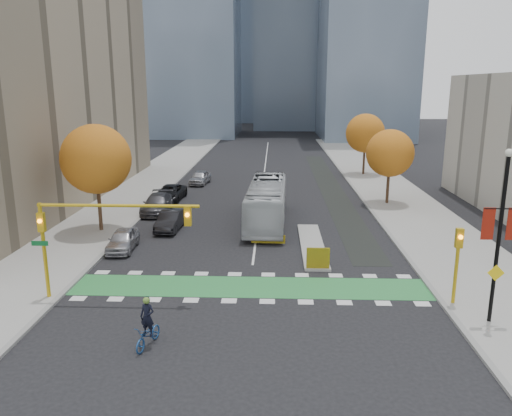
# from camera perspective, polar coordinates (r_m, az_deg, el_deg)

# --- Properties ---
(ground) EXTENTS (300.00, 300.00, 0.00)m
(ground) POSITION_cam_1_polar(r_m,az_deg,el_deg) (26.83, -0.86, -10.25)
(ground) COLOR black
(ground) RESTS_ON ground
(sidewalk_west) EXTENTS (7.00, 120.00, 0.15)m
(sidewalk_west) POSITION_cam_1_polar(r_m,az_deg,el_deg) (48.11, -15.85, 0.21)
(sidewalk_west) COLOR gray
(sidewalk_west) RESTS_ON ground
(sidewalk_east) EXTENTS (7.00, 120.00, 0.15)m
(sidewalk_east) POSITION_cam_1_polar(r_m,az_deg,el_deg) (47.37, 16.99, -0.08)
(sidewalk_east) COLOR gray
(sidewalk_east) RESTS_ON ground
(curb_west) EXTENTS (0.30, 120.00, 0.16)m
(curb_west) POSITION_cam_1_polar(r_m,az_deg,el_deg) (47.15, -11.80, 0.18)
(curb_west) COLOR gray
(curb_west) RESTS_ON ground
(curb_east) EXTENTS (0.30, 120.00, 0.16)m
(curb_east) POSITION_cam_1_polar(r_m,az_deg,el_deg) (46.59, 12.83, -0.04)
(curb_east) COLOR gray
(curb_east) RESTS_ON ground
(bike_crossing) EXTENTS (20.00, 3.00, 0.01)m
(bike_crossing) POSITION_cam_1_polar(r_m,az_deg,el_deg) (28.20, -0.70, -9.00)
(bike_crossing) COLOR #2A803C
(bike_crossing) RESTS_ON ground
(centre_line) EXTENTS (0.15, 70.00, 0.01)m
(centre_line) POSITION_cam_1_polar(r_m,az_deg,el_deg) (65.40, 0.97, 4.16)
(centre_line) COLOR silver
(centre_line) RESTS_ON ground
(bike_lane_paint) EXTENTS (2.50, 50.00, 0.01)m
(bike_lane_paint) POSITION_cam_1_polar(r_m,az_deg,el_deg) (55.90, 8.46, 2.36)
(bike_lane_paint) COLOR black
(bike_lane_paint) RESTS_ON ground
(median_island) EXTENTS (1.60, 10.00, 0.16)m
(median_island) POSITION_cam_1_polar(r_m,az_deg,el_deg) (35.29, 6.42, -4.21)
(median_island) COLOR gray
(median_island) RESTS_ON ground
(hazard_board) EXTENTS (1.40, 0.12, 1.30)m
(hazard_board) POSITION_cam_1_polar(r_m,az_deg,el_deg) (30.52, 7.10, -5.70)
(hazard_board) COLOR yellow
(hazard_board) RESTS_ON median_island
(tree_west) EXTENTS (5.20, 5.20, 8.22)m
(tree_west) POSITION_cam_1_polar(r_m,az_deg,el_deg) (39.19, -17.82, 5.33)
(tree_west) COLOR #332114
(tree_west) RESTS_ON ground
(tree_east_near) EXTENTS (4.40, 4.40, 7.08)m
(tree_east_near) POSITION_cam_1_polar(r_m,az_deg,el_deg) (48.07, 15.06, 6.06)
(tree_east_near) COLOR #332114
(tree_east_near) RESTS_ON ground
(tree_east_far) EXTENTS (4.80, 4.80, 7.65)m
(tree_east_far) POSITION_cam_1_polar(r_m,az_deg,el_deg) (63.72, 12.38, 8.34)
(tree_east_far) COLOR #332114
(tree_east_far) RESTS_ON ground
(traffic_signal_west) EXTENTS (8.53, 0.56, 5.20)m
(traffic_signal_west) POSITION_cam_1_polar(r_m,az_deg,el_deg) (26.59, -18.29, -1.95)
(traffic_signal_west) COLOR #BF9914
(traffic_signal_west) RESTS_ON ground
(traffic_signal_east) EXTENTS (0.35, 0.43, 4.10)m
(traffic_signal_east) POSITION_cam_1_polar(r_m,az_deg,el_deg) (26.94, 22.05, -4.97)
(traffic_signal_east) COLOR #BF9914
(traffic_signal_east) RESTS_ON ground
(banner_lamppost) EXTENTS (1.65, 0.36, 8.28)m
(banner_lamppost) POSITION_cam_1_polar(r_m,az_deg,el_deg) (25.02, 26.10, -2.28)
(banner_lamppost) COLOR black
(banner_lamppost) RESTS_ON ground
(cyclist) EXTENTS (1.18, 2.08, 2.27)m
(cyclist) POSITION_cam_1_polar(r_m,az_deg,el_deg) (22.45, -12.23, -13.48)
(cyclist) COLOR navy
(cyclist) RESTS_ON ground
(bus) EXTENTS (3.32, 12.47, 3.45)m
(bus) POSITION_cam_1_polar(r_m,az_deg,el_deg) (40.55, 1.24, 0.66)
(bus) COLOR #B9BDC1
(bus) RESTS_ON ground
(parked_car_a) EXTENTS (1.88, 4.26, 1.42)m
(parked_car_a) POSITION_cam_1_polar(r_m,az_deg,el_deg) (35.28, -14.99, -3.53)
(parked_car_a) COLOR #A8A8AE
(parked_car_a) RESTS_ON ground
(parked_car_b) EXTENTS (1.77, 4.55, 1.48)m
(parked_car_b) POSITION_cam_1_polar(r_m,az_deg,el_deg) (39.36, -9.77, -1.42)
(parked_car_b) COLOR black
(parked_car_b) RESTS_ON ground
(parked_car_c) EXTENTS (2.38, 5.60, 1.61)m
(parked_car_c) POSITION_cam_1_polar(r_m,az_deg,el_deg) (44.86, -11.21, 0.47)
(parked_car_c) COLOR #454549
(parked_car_c) RESTS_ON ground
(parked_car_d) EXTENTS (2.74, 5.39, 1.46)m
(parked_car_d) POSITION_cam_1_polar(r_m,az_deg,el_deg) (49.62, -9.81, 1.72)
(parked_car_d) COLOR black
(parked_car_d) RESTS_ON ground
(parked_car_e) EXTENTS (2.34, 4.65, 1.52)m
(parked_car_e) POSITION_cam_1_polar(r_m,az_deg,el_deg) (57.38, -6.40, 3.49)
(parked_car_e) COLOR #A6A6AC
(parked_car_e) RESTS_ON ground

